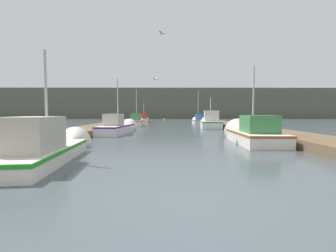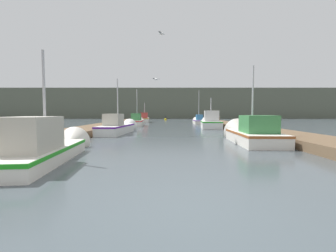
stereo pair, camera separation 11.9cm
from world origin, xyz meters
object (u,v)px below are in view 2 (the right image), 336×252
(mooring_piling_0, at_px, (209,120))
(seagull_lead, at_px, (156,79))
(mooring_piling_1, at_px, (219,121))
(mooring_piling_3, at_px, (200,118))
(fishing_boat_1, at_px, (250,133))
(fishing_boat_5, at_px, (199,121))
(fishing_boat_2, at_px, (119,127))
(fishing_boat_3, at_px, (211,123))
(seagull_1, at_px, (162,34))
(fishing_boat_4, at_px, (137,121))
(channel_buoy, at_px, (166,120))
(fishing_boat_6, at_px, (145,119))
(fishing_boat_0, at_px, (49,146))

(mooring_piling_0, relative_size, seagull_lead, 2.11)
(mooring_piling_1, bearing_deg, mooring_piling_3, 91.44)
(fishing_boat_1, height_order, fishing_boat_5, fishing_boat_5)
(fishing_boat_2, relative_size, seagull_lead, 12.74)
(fishing_boat_1, xyz_separation_m, fishing_boat_3, (-0.06, 10.36, 0.09))
(fishing_boat_3, distance_m, seagull_1, 11.81)
(fishing_boat_1, relative_size, mooring_piling_1, 4.60)
(fishing_boat_4, height_order, fishing_boat_5, fishing_boat_5)
(channel_buoy, relative_size, seagull_lead, 2.03)
(fishing_boat_1, xyz_separation_m, seagull_1, (-4.54, 0.73, 5.25))
(mooring_piling_0, distance_m, mooring_piling_1, 4.68)
(fishing_boat_2, distance_m, seagull_lead, 4.54)
(fishing_boat_6, xyz_separation_m, channel_buoy, (3.16, 9.30, -0.37))
(fishing_boat_5, distance_m, fishing_boat_6, 8.84)
(mooring_piling_3, distance_m, seagull_1, 24.52)
(fishing_boat_2, relative_size, mooring_piling_1, 5.52)
(fishing_boat_0, relative_size, mooring_piling_0, 5.30)
(mooring_piling_3, height_order, seagull_1, seagull_1)
(fishing_boat_3, height_order, mooring_piling_1, fishing_boat_3)
(fishing_boat_0, bearing_deg, fishing_boat_6, 84.02)
(mooring_piling_3, height_order, seagull_lead, seagull_lead)
(mooring_piling_1, height_order, channel_buoy, mooring_piling_1)
(mooring_piling_0, xyz_separation_m, seagull_lead, (-5.96, -13.53, 3.18))
(fishing_boat_0, height_order, mooring_piling_0, fishing_boat_0)
(fishing_boat_2, xyz_separation_m, fishing_boat_4, (0.04, 9.24, 0.04))
(fishing_boat_4, relative_size, mooring_piling_1, 5.05)
(seagull_1, bearing_deg, fishing_boat_5, 12.12)
(fishing_boat_5, bearing_deg, fishing_boat_3, -89.00)
(fishing_boat_0, relative_size, fishing_boat_2, 0.88)
(fishing_boat_0, xyz_separation_m, seagull_1, (3.48, 5.03, 5.26))
(fishing_boat_0, relative_size, channel_buoy, 5.50)
(fishing_boat_4, bearing_deg, channel_buoy, 77.54)
(seagull_lead, bearing_deg, mooring_piling_0, 23.93)
(mooring_piling_1, height_order, mooring_piling_3, mooring_piling_3)
(fishing_boat_6, distance_m, mooring_piling_1, 14.22)
(fishing_boat_5, bearing_deg, fishing_boat_2, -117.42)
(fishing_boat_0, distance_m, channel_buoy, 37.16)
(fishing_boat_6, relative_size, seagull_lead, 11.74)
(fishing_boat_2, xyz_separation_m, mooring_piling_0, (8.75, 12.03, 0.08))
(mooring_piling_1, height_order, seagull_1, seagull_1)
(mooring_piling_0, bearing_deg, fishing_boat_6, 144.38)
(fishing_boat_4, height_order, mooring_piling_0, fishing_boat_4)
(fishing_boat_4, relative_size, seagull_1, 10.38)
(seagull_1, bearing_deg, channel_buoy, 26.06)
(mooring_piling_1, bearing_deg, fishing_boat_4, 168.14)
(fishing_boat_3, height_order, mooring_piling_0, fishing_boat_3)
(fishing_boat_2, relative_size, fishing_boat_6, 1.08)
(fishing_boat_6, distance_m, mooring_piling_0, 10.82)
(seagull_lead, height_order, seagull_1, seagull_1)
(fishing_boat_3, distance_m, fishing_boat_5, 8.91)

